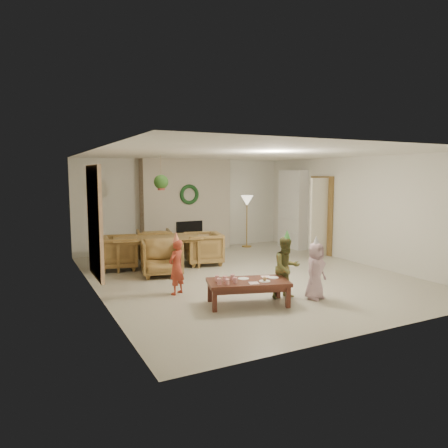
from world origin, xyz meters
TOP-DOWN VIEW (x-y plane):
  - floor at (0.00, 0.00)m, footprint 7.00×7.00m
  - ceiling at (0.00, 0.00)m, footprint 7.00×7.00m
  - wall_back at (0.00, 3.50)m, footprint 7.00×0.00m
  - wall_front at (0.00, -3.50)m, footprint 7.00×0.00m
  - wall_left at (-3.00, 0.00)m, footprint 0.00×7.00m
  - wall_right at (3.00, 0.00)m, footprint 0.00×7.00m
  - fireplace_mass at (0.00, 3.30)m, footprint 2.50×0.40m
  - fireplace_hearth at (0.00, 2.95)m, footprint 1.60×0.30m
  - fireplace_firebox at (0.00, 3.12)m, footprint 0.75×0.12m
  - fireplace_wreath at (0.00, 3.07)m, footprint 0.54×0.10m
  - floor_lamp_base at (1.75, 3.00)m, footprint 0.28×0.28m
  - floor_lamp_post at (1.75, 3.00)m, footprint 0.03×0.03m
  - floor_lamp_shade at (1.75, 3.00)m, footprint 0.36×0.36m
  - bookshelf_carcass at (2.84, 2.30)m, footprint 0.30×1.00m
  - bookshelf_shelf_a at (2.82, 2.30)m, footprint 0.30×0.92m
  - bookshelf_shelf_b at (2.82, 2.30)m, footprint 0.30×0.92m
  - bookshelf_shelf_c at (2.82, 2.30)m, footprint 0.30×0.92m
  - bookshelf_shelf_d at (2.82, 2.30)m, footprint 0.30×0.92m
  - books_row_lower at (2.80, 2.15)m, footprint 0.20×0.40m
  - books_row_mid at (2.80, 2.35)m, footprint 0.20×0.44m
  - books_row_upper at (2.80, 2.20)m, footprint 0.20×0.36m
  - door_frame at (2.96, 1.20)m, footprint 0.05×0.86m
  - door_leaf at (2.58, 0.82)m, footprint 0.77×0.32m
  - curtain_panel at (-2.96, 0.20)m, footprint 0.06×1.20m
  - dining_table at (-1.38, 1.61)m, footprint 2.11×1.45m
  - dining_chair_near at (-1.55, 0.78)m, footprint 0.95×0.97m
  - dining_chair_far at (-1.20, 2.44)m, footprint 0.95×0.97m
  - dining_chair_left at (-2.21, 1.78)m, footprint 0.97×0.95m
  - dining_chair_right at (-0.34, 1.39)m, footprint 0.97×0.95m
  - hanging_plant_cord at (-1.30, 1.50)m, footprint 0.01×0.01m
  - hanging_plant_pot at (-1.30, 1.50)m, footprint 0.16×0.16m
  - hanging_plant_foliage at (-1.30, 1.50)m, footprint 0.32×0.32m
  - coffee_table_top at (-0.93, -1.71)m, footprint 1.42×0.99m
  - coffee_table_apron at (-0.93, -1.71)m, footprint 1.30×0.86m
  - coffee_leg_fl at (-1.57, -1.79)m, footprint 0.09×0.09m
  - coffee_leg_fr at (-0.45, -2.13)m, footprint 0.09×0.09m
  - coffee_leg_bl at (-1.41, -1.29)m, footprint 0.09×0.09m
  - coffee_leg_br at (-0.29, -1.63)m, footprint 0.09×0.09m
  - cup_a at (-1.45, -1.71)m, footprint 0.09×0.09m
  - cup_b at (-1.39, -1.52)m, footprint 0.09×0.09m
  - cup_c at (-1.35, -1.79)m, footprint 0.09×0.09m
  - cup_d at (-1.29, -1.60)m, footprint 0.09×0.09m
  - cup_e at (-1.19, -1.76)m, footprint 0.09×0.09m
  - cup_f at (-1.13, -1.57)m, footprint 0.09×0.09m
  - plate_a at (-0.94, -1.58)m, footprint 0.22×0.22m
  - plate_b at (-0.72, -1.88)m, footprint 0.22×0.22m
  - plate_c at (-0.47, -1.74)m, footprint 0.22×0.22m
  - food_scoop at (-0.72, -1.88)m, footprint 0.09×0.09m
  - napkin_left at (-0.93, -1.90)m, footprint 0.19×0.19m
  - napkin_right at (-0.55, -1.64)m, footprint 0.19×0.19m
  - child_red at (-1.75, -0.63)m, footprint 0.42×0.38m
  - party_hat_red at (-1.75, -0.63)m, footprint 0.16×0.16m
  - child_plaid at (-0.17, -1.69)m, footprint 0.52×0.41m
  - party_hat_plaid at (-0.17, -1.69)m, footprint 0.16×0.16m
  - child_pink at (0.24, -1.95)m, footprint 0.55×0.45m
  - party_hat_pink at (0.24, -1.95)m, footprint 0.15×0.15m

SIDE VIEW (x-z plane):
  - floor at x=0.00m, z-range 0.00..0.00m
  - floor_lamp_base at x=1.75m, z-range 0.00..0.03m
  - fireplace_hearth at x=0.00m, z-range 0.00..0.12m
  - coffee_leg_fl at x=-1.57m, z-range 0.00..0.34m
  - coffee_leg_fr at x=-0.45m, z-range 0.00..0.34m
  - coffee_leg_bl at x=-1.41m, z-range 0.00..0.34m
  - coffee_leg_br at x=-0.29m, z-range 0.00..0.34m
  - coffee_table_apron at x=-0.93m, z-range 0.26..0.34m
  - dining_table at x=-1.38m, z-range 0.00..0.68m
  - coffee_table_top at x=-0.93m, z-range 0.34..0.40m
  - dining_chair_near at x=-1.55m, z-range 0.00..0.75m
  - dining_chair_far at x=-1.20m, z-range 0.00..0.75m
  - dining_chair_left at x=-2.21m, z-range 0.00..0.75m
  - dining_chair_right at x=-0.34m, z-range 0.00..0.75m
  - napkin_left at x=-0.93m, z-range 0.40..0.40m
  - napkin_right at x=-0.55m, z-range 0.40..0.40m
  - plate_a at x=-0.94m, z-range 0.40..0.40m
  - plate_b at x=-0.72m, z-range 0.40..0.40m
  - plate_c at x=-0.47m, z-range 0.40..0.40m
  - food_scoop at x=-0.72m, z-range 0.40..0.47m
  - cup_a at x=-1.45m, z-range 0.40..0.49m
  - cup_b at x=-1.39m, z-range 0.40..0.49m
  - cup_c at x=-1.35m, z-range 0.40..0.49m
  - cup_d at x=-1.29m, z-range 0.40..0.49m
  - cup_e at x=-1.19m, z-range 0.40..0.49m
  - cup_f at x=-1.13m, z-range 0.40..0.49m
  - fireplace_firebox at x=0.00m, z-range 0.07..0.82m
  - bookshelf_shelf_a at x=2.82m, z-range 0.43..0.47m
  - child_pink at x=0.24m, z-range 0.00..0.96m
  - child_red at x=-1.75m, z-range 0.00..0.97m
  - child_plaid at x=-0.17m, z-range 0.00..1.05m
  - books_row_lower at x=2.80m, z-range 0.47..0.71m
  - floor_lamp_post at x=1.75m, z-range 0.02..1.36m
  - bookshelf_shelf_b at x=2.82m, z-range 0.83..0.86m
  - books_row_mid at x=2.80m, z-range 0.87..1.11m
  - party_hat_pink at x=0.24m, z-range 0.91..1.08m
  - door_leaf at x=2.58m, z-range 0.00..2.00m
  - party_hat_red at x=-1.75m, z-range 0.92..1.10m
  - door_frame at x=2.96m, z-range 0.00..2.04m
  - party_hat_plaid at x=-0.17m, z-range 1.00..1.17m
  - bookshelf_carcass at x=2.84m, z-range 0.00..2.20m
  - wall_back at x=0.00m, z-range -2.25..4.75m
  - wall_front at x=0.00m, z-range -2.25..4.75m
  - wall_left at x=-3.00m, z-range -2.25..4.75m
  - wall_right at x=3.00m, z-range -2.25..4.75m
  - fireplace_mass at x=0.00m, z-range 0.00..2.50m
  - bookshelf_shelf_c at x=2.82m, z-range 1.24..1.26m
  - curtain_panel at x=-2.96m, z-range 0.25..2.25m
  - floor_lamp_shade at x=1.75m, z-range 1.19..1.49m
  - books_row_upper at x=2.80m, z-range 1.27..1.49m
  - fireplace_wreath at x=0.00m, z-range 1.28..1.82m
  - bookshelf_shelf_d at x=2.82m, z-range 1.64..1.66m
  - hanging_plant_pot at x=-1.30m, z-range 1.74..1.86m
  - hanging_plant_foliage at x=-1.30m, z-range 1.76..2.08m
  - hanging_plant_cord at x=-1.30m, z-range 1.80..2.50m
  - ceiling at x=0.00m, z-range 2.50..2.50m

